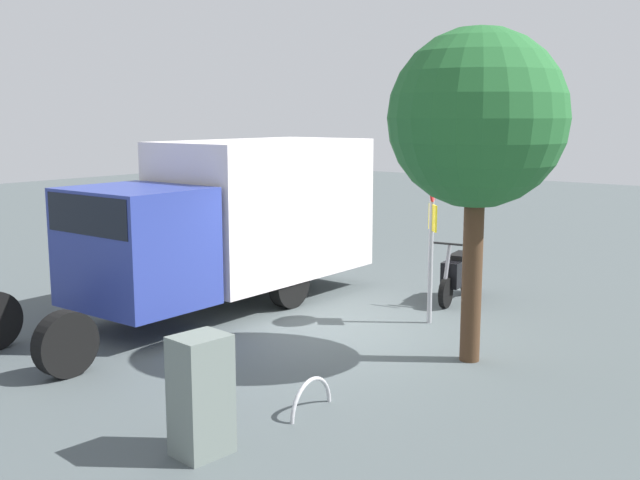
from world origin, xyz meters
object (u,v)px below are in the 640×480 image
motorcycle (458,273)px  bike_rack_hoop (311,412)px  utility_cabinet (201,395)px  box_truck_near (231,217)px  street_tree (477,120)px  stop_sign (432,213)px

motorcycle → bike_rack_hoop: 6.15m
motorcycle → utility_cabinet: 7.63m
box_truck_near → utility_cabinet: box_truck_near is taller
street_tree → bike_rack_hoop: size_ratio=5.50×
street_tree → utility_cabinet: bearing=-9.3°
motorcycle → stop_sign: 2.23m
box_truck_near → bike_rack_hoop: bearing=54.3°
utility_cabinet → street_tree: bearing=170.7°
motorcycle → street_tree: street_tree is taller
utility_cabinet → bike_rack_hoop: (-1.57, 0.18, -0.64)m
box_truck_near → motorcycle: size_ratio=4.24×
box_truck_near → stop_sign: (-1.23, 3.48, 0.23)m
box_truck_near → utility_cabinet: (4.60, 4.21, -1.01)m
motorcycle → utility_cabinet: size_ratio=1.42×
stop_sign → utility_cabinet: bearing=7.1°
box_truck_near → stop_sign: bearing=108.5°
motorcycle → stop_sign: bearing=3.6°
street_tree → bike_rack_hoop: bearing=-10.8°
box_truck_near → utility_cabinet: 6.31m
box_truck_near → street_tree: size_ratio=1.63×
box_truck_near → stop_sign: 3.70m
box_truck_near → street_tree: bearing=87.5°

